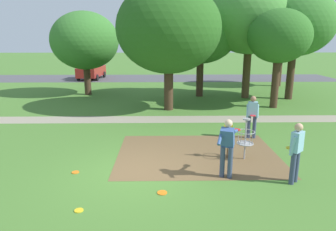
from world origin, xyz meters
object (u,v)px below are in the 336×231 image
object	(u,v)px
tree_near_left	(279,37)
parked_car_leftmost	(91,70)
frisbee_near_basket	(75,172)
frisbee_by_tee	(79,210)
tree_mid_center	(169,29)
tree_mid_left	(250,18)
player_throwing	(252,115)
tree_far_left	(85,41)
tree_far_center	(201,32)
disc_golf_basket	(244,137)
tree_mid_right	(282,33)
player_waiting_left	(296,150)
tree_near_right	(296,23)
frisbee_mid_grass	(162,193)
player_foreground_watching	(227,145)

from	to	relation	value
tree_near_left	parked_car_leftmost	distance (m)	18.98
frisbee_near_basket	frisbee_by_tee	xyz separation A→B (m)	(0.66, -2.08, 0.00)
tree_mid_center	tree_mid_left	bearing A→B (deg)	33.75
tree_mid_left	player_throwing	bearing A→B (deg)	-103.33
tree_far_left	tree_far_center	xyz separation A→B (m)	(7.86, -0.72, 0.59)
frisbee_by_tee	tree_far_center	size ratio (longest dim) A/B	0.03
frisbee_by_tee	parked_car_leftmost	world-z (taller)	parked_car_leftmost
player_throwing	tree_mid_left	xyz separation A→B (m)	(2.04, 8.59, 4.21)
disc_golf_basket	tree_mid_right	bearing A→B (deg)	66.05
tree_mid_left	player_waiting_left	bearing A→B (deg)	-98.95
tree_near_right	tree_mid_right	distance (m)	5.83
player_waiting_left	tree_near_right	bearing A→B (deg)	68.55
frisbee_by_tee	tree_near_left	distance (m)	14.21
disc_golf_basket	frisbee_by_tee	world-z (taller)	disc_golf_basket
frisbee_near_basket	frisbee_mid_grass	distance (m)	2.89
frisbee_mid_grass	parked_car_leftmost	bearing A→B (deg)	106.86
disc_golf_basket	parked_car_leftmost	world-z (taller)	parked_car_leftmost
frisbee_mid_grass	tree_far_left	size ratio (longest dim) A/B	0.05
player_throwing	tree_near_right	distance (m)	10.16
player_foreground_watching	frisbee_by_tee	xyz separation A→B (m)	(-3.77, -1.71, -0.98)
player_throwing	frisbee_by_tee	world-z (taller)	player_throwing
tree_far_left	player_throwing	bearing A→B (deg)	-48.28
frisbee_near_basket	player_waiting_left	bearing A→B (deg)	-6.91
player_throwing	tree_mid_right	world-z (taller)	tree_mid_right
player_waiting_left	tree_mid_center	world-z (taller)	tree_mid_center
player_waiting_left	tree_mid_center	size ratio (longest dim) A/B	0.25
player_waiting_left	tree_mid_left	world-z (taller)	tree_mid_left
player_waiting_left	tree_mid_right	size ratio (longest dim) A/B	0.27
parked_car_leftmost	tree_mid_left	bearing A→B (deg)	-38.54
player_foreground_watching	tree_near_right	xyz separation A→B (m)	(6.51, 11.62, 3.83)
frisbee_mid_grass	tree_near_left	size ratio (longest dim) A/B	0.05
disc_golf_basket	tree_near_left	xyz separation A→B (m)	(3.78, 7.72, 3.22)
parked_car_leftmost	player_foreground_watching	bearing A→B (deg)	-68.29
tree_near_left	tree_mid_left	bearing A→B (deg)	105.44
frisbee_mid_grass	tree_far_center	xyz separation A→B (m)	(2.57, 13.64, 4.31)
player_throwing	parked_car_leftmost	world-z (taller)	parked_car_leftmost
disc_golf_basket	tree_mid_left	distance (m)	12.01
frisbee_near_basket	tree_mid_right	bearing A→B (deg)	53.90
frisbee_by_tee	tree_near_right	xyz separation A→B (m)	(10.27, 13.33, 4.81)
tree_mid_left	tree_far_center	world-z (taller)	tree_mid_left
tree_near_right	tree_mid_left	world-z (taller)	tree_mid_left
player_throwing	tree_mid_center	world-z (taller)	tree_mid_center
frisbee_near_basket	tree_mid_left	xyz separation A→B (m)	(8.18, 11.75, 5.16)
disc_golf_basket	tree_far_center	bearing A→B (deg)	90.46
frisbee_by_tee	tree_mid_center	xyz separation A→B (m)	(2.28, 10.33, 4.37)
player_foreground_watching	tree_near_left	world-z (taller)	tree_near_left
disc_golf_basket	frisbee_by_tee	xyz separation A→B (m)	(-4.59, -3.06, -0.74)
tree_mid_center	tree_far_left	xyz separation A→B (m)	(-5.64, 4.84, -0.65)
tree_near_left	tree_mid_center	xyz separation A→B (m)	(-6.08, -0.45, 0.40)
player_throwing	tree_near_left	bearing A→B (deg)	62.55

